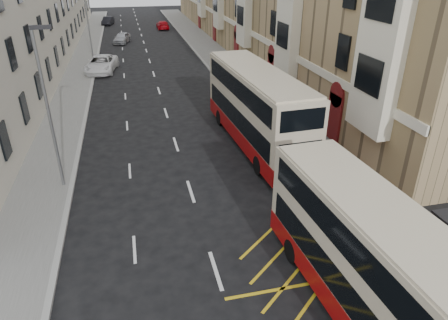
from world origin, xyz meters
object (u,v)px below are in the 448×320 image
object	(u,v)px
double_decker_front	(377,271)
pedestrian_mid	(442,268)
double_decker_rear	(257,108)
white_van	(101,64)
street_lamp_near	(48,102)
car_dark	(108,21)
litter_bin	(439,304)
street_lamp_far	(88,19)
car_red	(163,25)
car_silver	(122,38)
pedestrian_far	(393,222)

from	to	relation	value
double_decker_front	pedestrian_mid	bearing A→B (deg)	8.46
double_decker_rear	white_van	bearing A→B (deg)	112.48
street_lamp_near	car_dark	xyz separation A→B (m)	(1.15, 58.14, -3.93)
double_decker_front	litter_bin	size ratio (longest dim) A/B	10.44
street_lamp_far	car_red	distance (m)	23.84
street_lamp_far	street_lamp_near	bearing A→B (deg)	-90.00
street_lamp_far	double_decker_front	size ratio (longest dim) A/B	0.74
street_lamp_near	car_dark	world-z (taller)	street_lamp_near
street_lamp_near	double_decker_rear	world-z (taller)	street_lamp_near
pedestrian_mid	litter_bin	bearing A→B (deg)	-124.80
car_dark	street_lamp_near	bearing A→B (deg)	-79.74
double_decker_front	car_silver	world-z (taller)	double_decker_front
pedestrian_far	pedestrian_mid	bearing A→B (deg)	109.00
pedestrian_far	car_silver	size ratio (longest dim) A/B	0.44
car_red	white_van	bearing A→B (deg)	71.61
double_decker_front	pedestrian_mid	size ratio (longest dim) A/B	6.24
street_lamp_near	white_van	bearing A→B (deg)	87.27
street_lamp_near	car_silver	xyz separation A→B (m)	(3.41, 39.84, -3.90)
litter_bin	white_van	size ratio (longest dim) A/B	0.17
pedestrian_far	car_red	size ratio (longest dim) A/B	0.41
double_decker_rear	car_dark	world-z (taller)	double_decker_rear
double_decker_front	white_van	bearing A→B (deg)	101.86
car_red	double_decker_front	bearing A→B (deg)	90.54
car_red	street_lamp_far	bearing A→B (deg)	64.37
double_decker_rear	car_silver	world-z (taller)	double_decker_rear
litter_bin	pedestrian_far	size ratio (longest dim) A/B	0.54
street_lamp_far	double_decker_rear	size ratio (longest dim) A/B	0.66
car_silver	car_red	bearing A→B (deg)	75.59
street_lamp_near	double_decker_front	distance (m)	15.89
white_van	car_silver	size ratio (longest dim) A/B	1.38
street_lamp_far	car_silver	world-z (taller)	street_lamp_far
street_lamp_near	double_decker_rear	distance (m)	11.90
double_decker_rear	white_van	world-z (taller)	double_decker_rear
white_van	pedestrian_mid	bearing A→B (deg)	-60.95
street_lamp_far	pedestrian_mid	distance (m)	43.29
white_van	car_red	bearing A→B (deg)	80.53
street_lamp_far	pedestrian_far	bearing A→B (deg)	-70.15
street_lamp_near	double_decker_front	xyz separation A→B (m)	(10.69, -11.50, -2.47)
litter_bin	pedestrian_mid	size ratio (longest dim) A/B	0.60
pedestrian_far	car_dark	size ratio (longest dim) A/B	0.45
street_lamp_far	white_van	distance (m)	7.11
car_silver	litter_bin	bearing A→B (deg)	-63.07
litter_bin	street_lamp_near	bearing A→B (deg)	137.21
pedestrian_far	white_van	size ratio (longest dim) A/B	0.32
white_van	street_lamp_near	bearing A→B (deg)	-83.71
litter_bin	car_dark	xyz separation A→B (m)	(-11.80, 70.12, 0.02)
double_decker_rear	car_silver	size ratio (longest dim) A/B	2.82
street_lamp_near	double_decker_rear	size ratio (longest dim) A/B	0.66
white_van	car_red	xyz separation A→B (m)	(9.06, 27.07, -0.16)
car_dark	car_red	xyz separation A→B (m)	(9.06, -6.96, -0.03)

